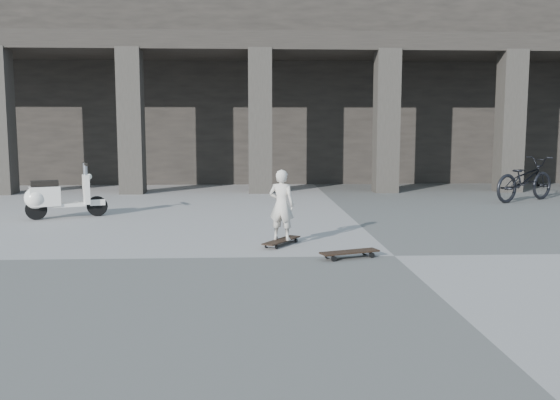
{
  "coord_description": "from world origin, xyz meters",
  "views": [
    {
      "loc": [
        -2.03,
        -8.21,
        1.81
      ],
      "look_at": [
        -1.57,
        1.35,
        0.65
      ],
      "focal_mm": 38.0,
      "sensor_mm": 36.0,
      "label": 1
    }
  ],
  "objects_px": {
    "skateboard_spare": "(350,253)",
    "scooter": "(52,197)",
    "bicycle": "(524,179)",
    "child": "(282,205)",
    "longboard": "(282,241)"
  },
  "relations": [
    {
      "from": "skateboard_spare",
      "to": "child",
      "type": "distance_m",
      "value": 1.45
    },
    {
      "from": "skateboard_spare",
      "to": "bicycle",
      "type": "xyz_separation_m",
      "value": [
        5.44,
        6.32,
        0.47
      ]
    },
    {
      "from": "scooter",
      "to": "bicycle",
      "type": "bearing_deg",
      "value": -10.47
    },
    {
      "from": "child",
      "to": "bicycle",
      "type": "xyz_separation_m",
      "value": [
        6.34,
        5.34,
        -0.08
      ]
    },
    {
      "from": "longboard",
      "to": "child",
      "type": "height_order",
      "value": "child"
    },
    {
      "from": "child",
      "to": "bicycle",
      "type": "height_order",
      "value": "child"
    },
    {
      "from": "skateboard_spare",
      "to": "scooter",
      "type": "distance_m",
      "value": 6.67
    },
    {
      "from": "scooter",
      "to": "longboard",
      "type": "bearing_deg",
      "value": -56.38
    },
    {
      "from": "longboard",
      "to": "skateboard_spare",
      "type": "relative_size",
      "value": 0.96
    },
    {
      "from": "skateboard_spare",
      "to": "bicycle",
      "type": "height_order",
      "value": "bicycle"
    },
    {
      "from": "longboard",
      "to": "child",
      "type": "distance_m",
      "value": 0.57
    },
    {
      "from": "skateboard_spare",
      "to": "bicycle",
      "type": "bearing_deg",
      "value": 29.45
    },
    {
      "from": "skateboard_spare",
      "to": "scooter",
      "type": "xyz_separation_m",
      "value": [
        -5.37,
        3.93,
        0.36
      ]
    },
    {
      "from": "scooter",
      "to": "bicycle",
      "type": "distance_m",
      "value": 11.07
    },
    {
      "from": "skateboard_spare",
      "to": "scooter",
      "type": "relative_size",
      "value": 0.58
    }
  ]
}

